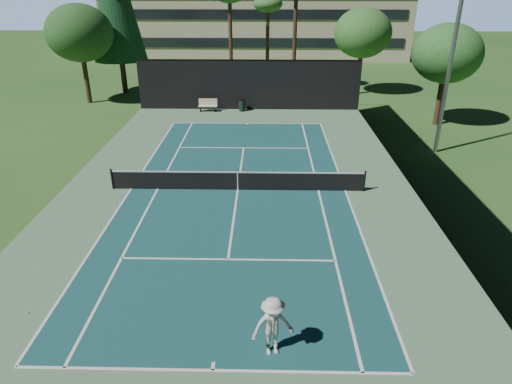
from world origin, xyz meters
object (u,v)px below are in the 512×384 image
Objects in this scene: tennis_ball_a at (28,313)px; tennis_ball_d at (139,156)px; tennis_ball_c at (289,172)px; park_bench at (208,105)px; player at (273,326)px; tennis_ball_b at (215,163)px; trash_bin at (242,105)px; tennis_net at (238,180)px.

tennis_ball_a is 0.94× the size of tennis_ball_d.
park_bench is (-6.04, 12.97, 0.52)m from tennis_ball_c.
player reaches higher than park_bench.
tennis_ball_c is 0.04× the size of park_bench.
tennis_ball_b reaches higher than tennis_ball_c.
park_bench is at bearing 98.76° from tennis_ball_b.
tennis_ball_d is 0.07× the size of trash_bin.
tennis_ball_d reaches higher than tennis_ball_a.
tennis_ball_b is 4.83m from tennis_ball_d.
tennis_net is 222.57× the size of tennis_ball_c.
tennis_ball_c is at bearing 70.95° from player.
tennis_ball_a is at bearing -109.37° from tennis_ball_b.
tennis_ball_a reaches higher than tennis_ball_c.
tennis_ball_c is at bearing 40.71° from tennis_net.
tennis_net is 11.48m from tennis_ball_a.
player reaches higher than tennis_ball_c.
tennis_ball_b is (-1.52, 3.69, -0.52)m from tennis_net.
tennis_net is at bearing -77.78° from park_bench.
park_bench is (-1.79, 11.63, 0.51)m from tennis_ball_b.
tennis_net reaches higher than trash_bin.
player is 29.56× the size of tennis_ball_d.
park_bench is 1.59× the size of trash_bin.
trash_bin is (5.66, 25.08, 0.45)m from tennis_ball_a.
trash_bin is (-2.21, 26.59, -0.47)m from player.
park_bench is at bearing 114.97° from tennis_ball_c.
tennis_net is 215.01× the size of tennis_ball_a.
tennis_ball_b is at bearing 70.63° from tennis_ball_a.
park_bench reaches higher than tennis_ball_b.
tennis_ball_d is 12.21m from trash_bin.
trash_bin is (0.97, 11.75, 0.44)m from tennis_ball_b.
player is 15.20m from tennis_ball_b.
tennis_ball_d is (-7.91, 15.80, -0.92)m from player.
trash_bin reaches higher than tennis_ball_d.
tennis_ball_b is at bearing 87.58° from player.
park_bench reaches higher than trash_bin.
tennis_net is 15.67m from park_bench.
park_bench reaches higher than tennis_ball_c.
tennis_ball_a is 14.95m from tennis_ball_c.
tennis_ball_b is 0.05× the size of park_bench.
player is 13.56m from tennis_ball_c.
tennis_ball_d is at bearing -105.44° from park_bench.
tennis_ball_a is 0.85× the size of tennis_ball_b.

